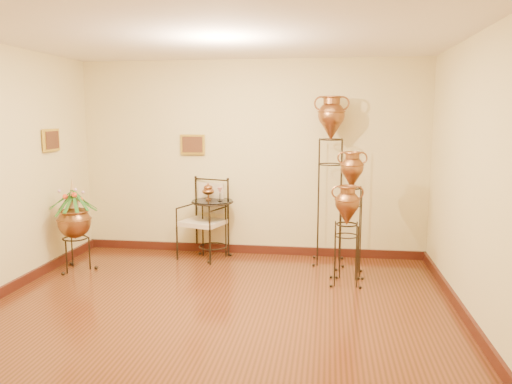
# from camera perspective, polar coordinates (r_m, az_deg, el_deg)

# --- Properties ---
(ground) EXTENTS (5.00, 5.00, 0.00)m
(ground) POSITION_cam_1_polar(r_m,az_deg,el_deg) (5.14, -5.01, -14.39)
(ground) COLOR #612C17
(ground) RESTS_ON ground
(room_shell) EXTENTS (5.02, 5.02, 2.81)m
(room_shell) POSITION_cam_1_polar(r_m,az_deg,el_deg) (4.74, -5.34, 5.30)
(room_shell) COLOR beige
(room_shell) RESTS_ON ground
(amphora_tall) EXTENTS (0.48, 0.48, 2.30)m
(amphora_tall) POSITION_cam_1_polar(r_m,az_deg,el_deg) (6.80, 8.45, 1.52)
(amphora_tall) COLOR black
(amphora_tall) RESTS_ON ground
(amphora_mid) EXTENTS (0.46, 0.46, 1.60)m
(amphora_mid) POSITION_cam_1_polar(r_m,az_deg,el_deg) (6.36, 10.78, -2.38)
(amphora_mid) COLOR black
(amphora_mid) RESTS_ON ground
(amphora_short) EXTENTS (0.39, 0.39, 1.22)m
(amphora_short) POSITION_cam_1_polar(r_m,az_deg,el_deg) (6.08, 10.29, -4.79)
(amphora_short) COLOR black
(amphora_short) RESTS_ON ground
(planter_urn) EXTENTS (0.84, 0.84, 1.24)m
(planter_urn) POSITION_cam_1_polar(r_m,az_deg,el_deg) (6.91, -20.07, -2.83)
(planter_urn) COLOR black
(planter_urn) RESTS_ON ground
(armchair) EXTENTS (0.78, 0.75, 1.12)m
(armchair) POSITION_cam_1_polar(r_m,az_deg,el_deg) (7.12, -6.11, -3.10)
(armchair) COLOR black
(armchair) RESTS_ON ground
(side_table) EXTENTS (0.72, 0.72, 1.06)m
(side_table) POSITION_cam_1_polar(r_m,az_deg,el_deg) (7.11, -4.98, -4.14)
(side_table) COLOR black
(side_table) RESTS_ON ground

